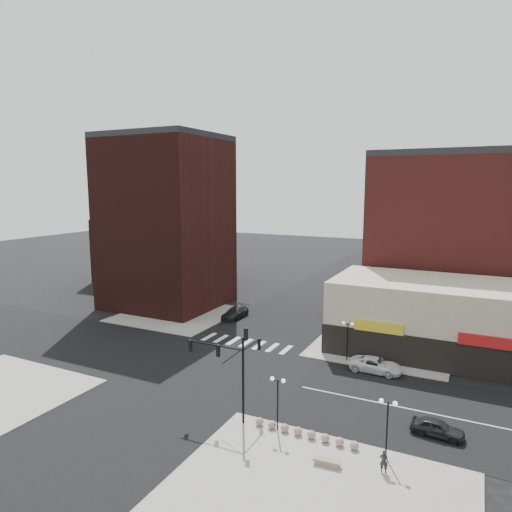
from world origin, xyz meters
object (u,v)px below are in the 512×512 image
at_px(white_suv, 376,365).
at_px(dark_sedan_east, 437,428).
at_px(pedestrian, 384,461).
at_px(stone_bench, 327,462).
at_px(street_lamp_se_b, 388,414).
at_px(street_lamp_ne, 348,331).
at_px(dark_sedan_north, 235,313).
at_px(traffic_signal, 234,360).
at_px(street_lamp_se_a, 278,390).

height_order(white_suv, dark_sedan_east, white_suv).
relative_size(pedestrian, stone_bench, 0.82).
bearing_deg(pedestrian, stone_bench, 12.71).
relative_size(street_lamp_se_b, white_suv, 0.81).
xyz_separation_m(street_lamp_se_b, street_lamp_ne, (-7.00, 16.00, 0.00)).
distance_m(street_lamp_se_b, street_lamp_ne, 17.46).
bearing_deg(dark_sedan_north, traffic_signal, -59.67).
bearing_deg(white_suv, street_lamp_ne, 66.91).
relative_size(traffic_signal, street_lamp_se_a, 1.87).
height_order(dark_sedan_east, dark_sedan_north, dark_sedan_north).
bearing_deg(street_lamp_se_b, dark_sedan_north, 135.67).
bearing_deg(street_lamp_ne, street_lamp_se_b, -66.37).
bearing_deg(stone_bench, dark_sedan_east, 45.24).
bearing_deg(pedestrian, street_lamp_ne, -69.94).
relative_size(traffic_signal, street_lamp_se_b, 1.87).
bearing_deg(traffic_signal, dark_sedan_north, 118.80).
bearing_deg(dark_sedan_east, pedestrian, 161.74).
height_order(street_lamp_se_a, stone_bench, street_lamp_se_a).
distance_m(street_lamp_se_b, stone_bench, 5.13).
height_order(traffic_signal, white_suv, traffic_signal).
distance_m(street_lamp_ne, dark_sedan_north, 20.32).
relative_size(street_lamp_se_b, stone_bench, 2.26).
distance_m(traffic_signal, street_lamp_se_a, 4.12).
distance_m(street_lamp_se_b, dark_sedan_east, 6.06).
distance_m(street_lamp_se_a, white_suv, 15.35).
bearing_deg(street_lamp_ne, street_lamp_se_a, -93.58).
height_order(dark_sedan_east, stone_bench, dark_sedan_east).
bearing_deg(pedestrian, white_suv, -78.62).
bearing_deg(street_lamp_ne, stone_bench, -78.76).
bearing_deg(traffic_signal, dark_sedan_east, 17.03).
distance_m(street_lamp_se_b, white_suv, 15.18).
height_order(street_lamp_se_a, pedestrian, street_lamp_se_a).
xyz_separation_m(street_lamp_ne, stone_bench, (3.70, -18.60, -2.95)).
relative_size(white_suv, dark_sedan_east, 1.36).
xyz_separation_m(street_lamp_se_a, stone_bench, (4.70, -2.60, -2.95)).
relative_size(dark_sedan_north, stone_bench, 2.83).
relative_size(street_lamp_se_b, pedestrian, 2.74).
distance_m(traffic_signal, dark_sedan_north, 28.24).
xyz_separation_m(pedestrian, stone_bench, (-3.47, -0.91, -0.53)).
bearing_deg(dark_sedan_north, street_lamp_ne, -23.84).
height_order(street_lamp_ne, dark_sedan_east, street_lamp_ne).
distance_m(street_lamp_se_b, pedestrian, 2.95).
relative_size(street_lamp_se_a, street_lamp_ne, 1.00).
height_order(street_lamp_ne, dark_sedan_north, street_lamp_ne).
bearing_deg(pedestrian, street_lamp_se_b, -86.28).
distance_m(white_suv, stone_bench, 17.10).
bearing_deg(dark_sedan_east, stone_bench, 144.36).
xyz_separation_m(traffic_signal, dark_sedan_east, (14.62, 4.48, -4.32)).
bearing_deg(street_lamp_se_b, pedestrian, -84.27).
relative_size(street_lamp_ne, stone_bench, 2.26).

